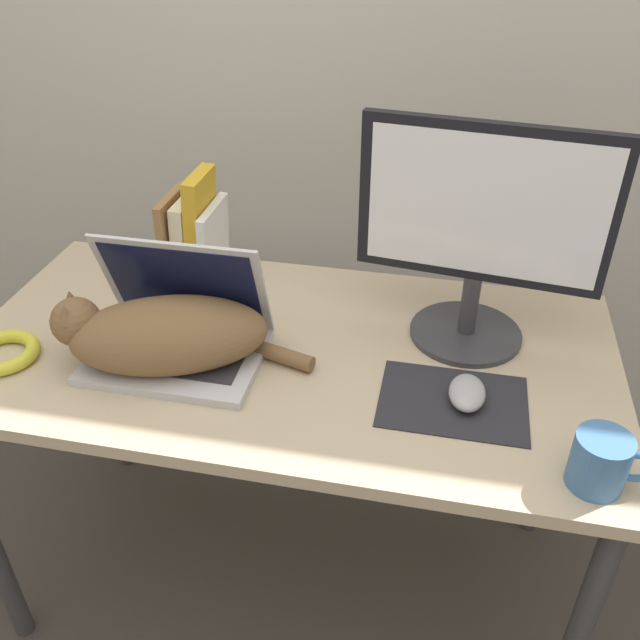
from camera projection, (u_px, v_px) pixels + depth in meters
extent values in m
cube|color=#BCB7AD|center=(351.00, 0.00, 1.65)|extent=(8.00, 0.05, 2.60)
cube|color=tan|center=(288.00, 352.00, 1.40)|extent=(1.33, 0.68, 0.03)
cylinder|color=#38383D|center=(109.00, 371.00, 1.95)|extent=(0.04, 0.04, 0.72)
cylinder|color=#38383D|center=(551.00, 432.00, 1.74)|extent=(0.04, 0.04, 0.72)
cube|color=#B7B7BC|center=(177.00, 357.00, 1.35)|extent=(0.34, 0.24, 0.02)
cube|color=#28282D|center=(174.00, 356.00, 1.33)|extent=(0.28, 0.13, 0.00)
cube|color=#B7B7BC|center=(184.00, 284.00, 1.34)|extent=(0.34, 0.09, 0.23)
cube|color=#0F1433|center=(184.00, 286.00, 1.34)|extent=(0.30, 0.07, 0.20)
ellipsoid|color=brown|center=(170.00, 335.00, 1.30)|extent=(0.42, 0.30, 0.14)
sphere|color=brown|center=(76.00, 322.00, 1.29)|extent=(0.10, 0.10, 0.10)
cone|color=brown|center=(71.00, 299.00, 1.30)|extent=(0.04, 0.04, 0.03)
cone|color=brown|center=(65.00, 314.00, 1.25)|extent=(0.04, 0.04, 0.03)
cylinder|color=brown|center=(280.00, 355.00, 1.34)|extent=(0.14, 0.07, 0.03)
cylinder|color=#333338|center=(465.00, 333.00, 1.42)|extent=(0.23, 0.23, 0.01)
cylinder|color=#333338|center=(469.00, 304.00, 1.38)|extent=(0.04, 0.04, 0.13)
cube|color=black|center=(484.00, 205.00, 1.26)|extent=(0.48, 0.08, 0.31)
cube|color=white|center=(485.00, 208.00, 1.25)|extent=(0.44, 0.05, 0.27)
cube|color=#232328|center=(453.00, 401.00, 1.25)|extent=(0.27, 0.19, 0.00)
ellipsoid|color=#99999E|center=(467.00, 393.00, 1.24)|extent=(0.07, 0.10, 0.04)
cube|color=olive|center=(175.00, 235.00, 1.59)|extent=(0.02, 0.16, 0.20)
cube|color=beige|center=(187.00, 238.00, 1.59)|extent=(0.04, 0.13, 0.19)
cube|color=gold|center=(201.00, 227.00, 1.56)|extent=(0.05, 0.14, 0.26)
cube|color=white|center=(214.00, 243.00, 1.58)|extent=(0.03, 0.17, 0.18)
torus|color=gold|center=(3.00, 353.00, 1.35)|extent=(0.14, 0.14, 0.03)
cylinder|color=teal|center=(599.00, 461.00, 1.06)|extent=(0.09, 0.09, 0.10)
torus|color=teal|center=(636.00, 467.00, 1.05)|extent=(0.06, 0.01, 0.06)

